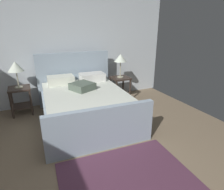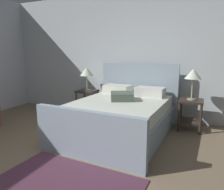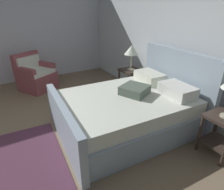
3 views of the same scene
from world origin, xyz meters
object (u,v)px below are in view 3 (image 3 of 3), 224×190
object	(u,v)px
nightstand_right	(222,129)
armchair	(35,76)
bed	(130,109)
table_lamp_left	(131,50)
nightstand_left	(130,78)

from	to	relation	value
nightstand_right	armchair	bearing A→B (deg)	-155.05
bed	table_lamp_left	size ratio (longest dim) A/B	4.11
nightstand_right	nightstand_left	world-z (taller)	same
bed	table_lamp_left	world-z (taller)	bed
table_lamp_left	armchair	world-z (taller)	table_lamp_left
nightstand_left	armchair	world-z (taller)	armchair
nightstand_right	nightstand_left	size ratio (longest dim) A/B	1.00
table_lamp_left	armchair	bearing A→B (deg)	-127.36
nightstand_left	table_lamp_left	size ratio (longest dim) A/B	1.08
bed	nightstand_right	distance (m)	1.38
bed	nightstand_right	xyz separation A→B (m)	(1.17, 0.72, 0.05)
nightstand_left	armchair	size ratio (longest dim) A/B	0.60
bed	nightstand_right	bearing A→B (deg)	31.61
nightstand_right	table_lamp_left	world-z (taller)	table_lamp_left
bed	nightstand_right	world-z (taller)	bed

